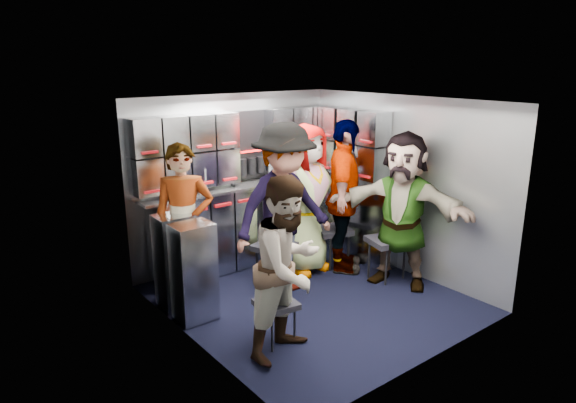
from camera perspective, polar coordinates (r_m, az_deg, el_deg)
floor at (r=5.63m, az=2.62°, el=-10.75°), size 3.00×3.00×0.00m
wall_back at (r=6.42m, az=-5.99°, el=2.48°), size 2.80×0.04×2.10m
wall_left at (r=4.50m, az=-10.91°, el=-3.42°), size 0.04×3.00×2.10m
wall_right at (r=6.23m, az=12.60°, el=1.77°), size 0.04×3.00×2.10m
ceiling at (r=5.06m, az=2.92°, el=11.09°), size 2.80×3.00×0.02m
cart_bank_back at (r=6.40m, az=-4.85°, el=-2.70°), size 2.68×0.38×0.99m
cart_bank_left at (r=5.25m, az=-11.39°, el=-7.11°), size 0.38×0.76×0.99m
counter at (r=6.26m, az=-4.95°, el=1.83°), size 2.68×0.42×0.03m
locker_bank_back at (r=6.21m, az=-5.36°, el=6.19°), size 2.68×0.28×0.82m
locker_bank_right at (r=6.49m, az=7.20°, el=6.53°), size 0.28×1.00×0.82m
right_cabinet at (r=6.65m, az=7.52°, el=-2.04°), size 0.28×1.20×1.00m
coffee_niche at (r=6.36m, az=-4.28°, el=6.25°), size 0.46×0.16×0.84m
red_latch_strip at (r=6.13m, az=-3.90°, el=0.26°), size 2.60×0.02×0.03m
jump_seat_near_left at (r=4.68m, az=-1.33°, el=-11.57°), size 0.38×0.37×0.40m
jump_seat_mid_left at (r=5.80m, az=-1.53°, el=-5.24°), size 0.51×0.50×0.49m
jump_seat_center at (r=6.33m, az=0.85°, el=-3.58°), size 0.45×0.43×0.47m
jump_seat_mid_right at (r=6.37m, az=4.99°, el=-3.41°), size 0.51×0.50×0.49m
jump_seat_near_right at (r=6.07m, az=10.99°, el=-4.54°), size 0.51×0.50×0.50m
attendant_standing at (r=5.40m, az=-11.46°, el=-2.53°), size 0.73×0.66×1.69m
attendant_arc_a at (r=4.37m, az=0.06°, el=-7.30°), size 0.90×0.78×1.59m
attendant_arc_b at (r=5.51m, az=-0.45°, el=-0.88°), size 1.23×0.73×1.87m
attendant_arc_c at (r=6.06m, az=1.93°, el=0.24°), size 0.93×0.66×1.79m
attendant_arc_d at (r=6.10m, az=6.25°, el=0.49°), size 1.09×1.07×1.83m
attendant_arc_e at (r=5.83m, az=12.54°, el=-0.95°), size 1.11×1.70×1.75m
bottle_left at (r=5.75m, az=-12.37°, el=1.70°), size 0.06×0.06×0.24m
bottle_mid at (r=5.90m, az=-9.27°, el=2.36°), size 0.06×0.06×0.27m
bottle_right at (r=6.40m, az=-1.87°, el=3.49°), size 0.07×0.07×0.26m
cup_left at (r=5.78m, az=-11.92°, el=1.03°), size 0.08×0.08×0.10m
cup_right at (r=6.44m, az=-1.37°, el=2.85°), size 0.08×0.08×0.10m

